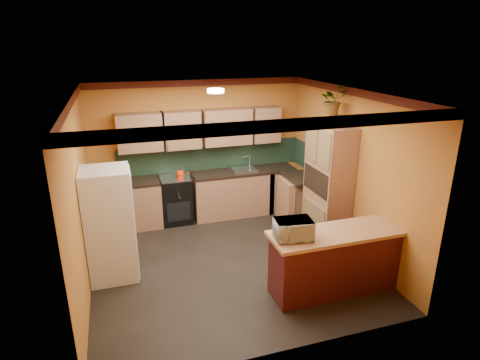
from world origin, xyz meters
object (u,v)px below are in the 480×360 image
fridge (110,225)px  breakfast_bar (335,263)px  pantry (328,185)px  base_cabinets_back (207,197)px  microwave (293,229)px  stove (176,200)px

fridge → breakfast_bar: size_ratio=0.94×
pantry → base_cabinets_back: bearing=137.8°
pantry → microwave: 1.91m
stove → pantry: bearing=-33.8°
breakfast_bar → microwave: microwave is taller
microwave → fridge: bearing=156.3°
pantry → microwave: (-1.30, -1.40, 0.01)m
pantry → stove: bearing=146.2°
fridge → breakfast_bar: (2.97, -1.34, -0.41)m
pantry → breakfast_bar: (-0.63, -1.40, -0.61)m
pantry → breakfast_bar: bearing=-114.1°
stove → fridge: fridge is taller
base_cabinets_back → stove: 0.63m
base_cabinets_back → fridge: size_ratio=2.15×
microwave → base_cabinets_back: bearing=105.4°
microwave → breakfast_bar: bearing=6.5°
fridge → pantry: (3.60, 0.06, 0.20)m
stove → breakfast_bar: stove is taller
base_cabinets_back → pantry: size_ratio=1.74×
pantry → breakfast_bar: 1.65m
base_cabinets_back → microwave: size_ratio=7.56×
base_cabinets_back → stove: (-0.62, -0.00, 0.02)m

